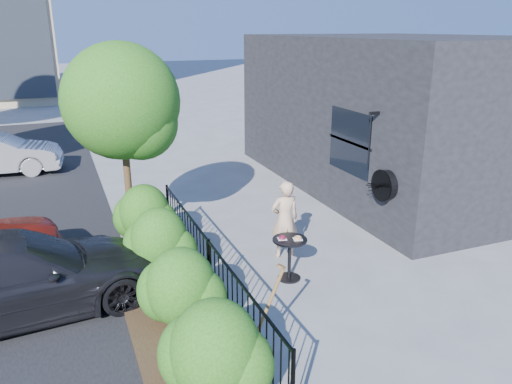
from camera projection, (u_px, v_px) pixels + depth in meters
name	position (u px, v px, depth m)	size (l,w,h in m)	color
ground	(294.00, 284.00, 8.59)	(120.00, 120.00, 0.00)	gray
shop_building	(402.00, 111.00, 13.88)	(6.22, 9.00, 4.00)	black
fence	(209.00, 270.00, 7.89)	(0.05, 6.05, 1.10)	black
planting_bed	(168.00, 308.00, 7.80)	(1.30, 6.00, 0.08)	#382616
shrubs	(170.00, 266.00, 7.72)	(1.10, 5.60, 1.24)	#1E5513
patio_tree	(126.00, 109.00, 9.36)	(2.20, 2.20, 3.94)	#3F2B19
cafe_table	(290.00, 251.00, 8.63)	(0.60, 0.60, 0.81)	black
woman	(285.00, 219.00, 9.44)	(0.55, 0.36, 1.51)	tan
shovel	(264.00, 319.00, 6.51)	(0.52, 0.18, 1.37)	brown
car_darkgrey	(15.00, 276.00, 7.51)	(1.81, 4.44, 1.29)	black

